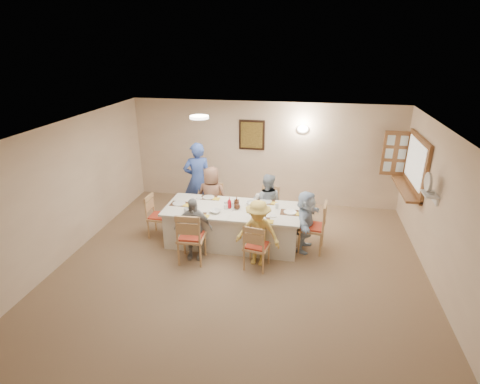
% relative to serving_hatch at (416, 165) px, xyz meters
% --- Properties ---
extents(ground, '(7.00, 7.00, 0.00)m').
position_rel_serving_hatch_xyz_m(ground, '(-3.21, -2.40, -1.50)').
color(ground, '#8E6F51').
extents(room_walls, '(7.00, 7.00, 7.00)m').
position_rel_serving_hatch_xyz_m(room_walls, '(-3.21, -2.40, 0.01)').
color(room_walls, beige).
rests_on(room_walls, ground).
extents(wall_picture, '(0.62, 0.05, 0.72)m').
position_rel_serving_hatch_xyz_m(wall_picture, '(-3.51, 1.06, 0.20)').
color(wall_picture, black).
rests_on(wall_picture, room_walls).
extents(wall_sconce, '(0.26, 0.09, 0.18)m').
position_rel_serving_hatch_xyz_m(wall_sconce, '(-2.31, 1.04, 0.40)').
color(wall_sconce, white).
rests_on(wall_sconce, room_walls).
extents(ceiling_light, '(0.36, 0.36, 0.05)m').
position_rel_serving_hatch_xyz_m(ceiling_light, '(-4.21, -0.90, 0.97)').
color(ceiling_light, white).
rests_on(ceiling_light, room_walls).
extents(serving_hatch, '(0.06, 1.50, 1.15)m').
position_rel_serving_hatch_xyz_m(serving_hatch, '(0.00, 0.00, 0.00)').
color(serving_hatch, brown).
rests_on(serving_hatch, room_walls).
extents(hatch_sill, '(0.30, 1.50, 0.05)m').
position_rel_serving_hatch_xyz_m(hatch_sill, '(-0.12, 0.00, -0.53)').
color(hatch_sill, brown).
rests_on(hatch_sill, room_walls).
extents(shutter_door, '(0.55, 0.04, 1.00)m').
position_rel_serving_hatch_xyz_m(shutter_door, '(-0.26, 0.76, 0.00)').
color(shutter_door, brown).
rests_on(shutter_door, room_walls).
extents(fan_shelf, '(0.22, 0.36, 0.03)m').
position_rel_serving_hatch_xyz_m(fan_shelf, '(-0.08, -1.35, -0.10)').
color(fan_shelf, white).
rests_on(fan_shelf, room_walls).
extents(desk_fan, '(0.30, 0.30, 0.28)m').
position_rel_serving_hatch_xyz_m(desk_fan, '(-0.11, -1.35, 0.05)').
color(desk_fan, '#A5A5A8').
rests_on(desk_fan, fan_shelf).
extents(dining_table, '(2.65, 1.12, 0.76)m').
position_rel_serving_hatch_xyz_m(dining_table, '(-3.53, -1.15, -1.12)').
color(dining_table, white).
rests_on(dining_table, ground).
extents(chair_back_left, '(0.45, 0.45, 0.89)m').
position_rel_serving_hatch_xyz_m(chair_back_left, '(-4.13, -0.35, -1.06)').
color(chair_back_left, tan).
rests_on(chair_back_left, ground).
extents(chair_back_right, '(0.52, 0.52, 0.91)m').
position_rel_serving_hatch_xyz_m(chair_back_right, '(-2.93, -0.35, -1.05)').
color(chair_back_right, tan).
rests_on(chair_back_right, ground).
extents(chair_front_left, '(0.52, 0.52, 1.02)m').
position_rel_serving_hatch_xyz_m(chair_front_left, '(-4.13, -1.95, -0.99)').
color(chair_front_left, tan).
rests_on(chair_front_left, ground).
extents(chair_front_right, '(0.49, 0.49, 0.89)m').
position_rel_serving_hatch_xyz_m(chair_front_right, '(-2.93, -1.95, -1.05)').
color(chair_front_right, tan).
rests_on(chair_front_right, ground).
extents(chair_left_end, '(0.44, 0.44, 0.90)m').
position_rel_serving_hatch_xyz_m(chair_left_end, '(-5.08, -1.15, -1.05)').
color(chair_left_end, tan).
rests_on(chair_left_end, ground).
extents(chair_right_end, '(0.54, 0.54, 1.01)m').
position_rel_serving_hatch_xyz_m(chair_right_end, '(-1.98, -1.15, -0.99)').
color(chair_right_end, tan).
rests_on(chair_right_end, ground).
extents(diner_back_left, '(0.68, 0.46, 1.35)m').
position_rel_serving_hatch_xyz_m(diner_back_left, '(-4.13, -0.47, -0.83)').
color(diner_back_left, brown).
rests_on(diner_back_left, ground).
extents(diner_back_right, '(0.69, 0.58, 1.27)m').
position_rel_serving_hatch_xyz_m(diner_back_right, '(-2.93, -0.47, -0.87)').
color(diner_back_right, '#8F9CAE').
rests_on(diner_back_right, ground).
extents(diner_front_left, '(0.79, 0.49, 1.20)m').
position_rel_serving_hatch_xyz_m(diner_front_left, '(-4.13, -1.83, -0.90)').
color(diner_front_left, '#959595').
rests_on(diner_front_left, ground).
extents(diner_front_right, '(0.92, 0.66, 1.25)m').
position_rel_serving_hatch_xyz_m(diner_front_right, '(-2.93, -1.83, -0.87)').
color(diner_front_right, '#EDC759').
rests_on(diner_front_right, ground).
extents(diner_right_end, '(1.25, 0.75, 1.22)m').
position_rel_serving_hatch_xyz_m(diner_right_end, '(-2.11, -1.15, -0.89)').
color(diner_right_end, '#C4DEFB').
rests_on(diner_right_end, ground).
extents(caregiver, '(0.93, 0.88, 1.74)m').
position_rel_serving_hatch_xyz_m(caregiver, '(-4.58, 0.00, -0.63)').
color(caregiver, '#3B58B3').
rests_on(caregiver, ground).
extents(placemat_fl, '(0.33, 0.24, 0.01)m').
position_rel_serving_hatch_xyz_m(placemat_fl, '(-4.13, -1.57, -0.74)').
color(placemat_fl, '#472B19').
rests_on(placemat_fl, dining_table).
extents(plate_fl, '(0.24, 0.24, 0.02)m').
position_rel_serving_hatch_xyz_m(plate_fl, '(-4.13, -1.57, -0.73)').
color(plate_fl, white).
rests_on(plate_fl, dining_table).
extents(napkin_fl, '(0.13, 0.13, 0.01)m').
position_rel_serving_hatch_xyz_m(napkin_fl, '(-3.95, -1.62, -0.73)').
color(napkin_fl, yellow).
rests_on(napkin_fl, dining_table).
extents(placemat_fr, '(0.34, 0.25, 0.01)m').
position_rel_serving_hatch_xyz_m(placemat_fr, '(-2.93, -1.57, -0.74)').
color(placemat_fr, '#472B19').
rests_on(placemat_fr, dining_table).
extents(plate_fr, '(0.23, 0.23, 0.01)m').
position_rel_serving_hatch_xyz_m(plate_fr, '(-2.93, -1.57, -0.73)').
color(plate_fr, white).
rests_on(plate_fr, dining_table).
extents(napkin_fr, '(0.14, 0.14, 0.01)m').
position_rel_serving_hatch_xyz_m(napkin_fr, '(-2.75, -1.62, -0.73)').
color(napkin_fr, yellow).
rests_on(napkin_fr, dining_table).
extents(placemat_bl, '(0.33, 0.25, 0.01)m').
position_rel_serving_hatch_xyz_m(placemat_bl, '(-4.13, -0.73, -0.74)').
color(placemat_bl, '#472B19').
rests_on(placemat_bl, dining_table).
extents(plate_bl, '(0.24, 0.24, 0.02)m').
position_rel_serving_hatch_xyz_m(plate_bl, '(-4.13, -0.73, -0.73)').
color(plate_bl, white).
rests_on(plate_bl, dining_table).
extents(napkin_bl, '(0.14, 0.14, 0.01)m').
position_rel_serving_hatch_xyz_m(napkin_bl, '(-3.95, -0.78, -0.73)').
color(napkin_bl, yellow).
rests_on(napkin_bl, dining_table).
extents(placemat_br, '(0.37, 0.27, 0.01)m').
position_rel_serving_hatch_xyz_m(placemat_br, '(-2.93, -0.73, -0.74)').
color(placemat_br, '#472B19').
rests_on(placemat_br, dining_table).
extents(plate_br, '(0.26, 0.26, 0.02)m').
position_rel_serving_hatch_xyz_m(plate_br, '(-2.93, -0.73, -0.73)').
color(plate_br, white).
rests_on(plate_br, dining_table).
extents(napkin_br, '(0.13, 0.13, 0.01)m').
position_rel_serving_hatch_xyz_m(napkin_br, '(-2.75, -0.78, -0.73)').
color(napkin_br, yellow).
rests_on(napkin_br, dining_table).
extents(placemat_le, '(0.34, 0.25, 0.01)m').
position_rel_serving_hatch_xyz_m(placemat_le, '(-4.63, -1.15, -0.74)').
color(placemat_le, '#472B19').
rests_on(placemat_le, dining_table).
extents(plate_le, '(0.26, 0.26, 0.02)m').
position_rel_serving_hatch_xyz_m(plate_le, '(-4.63, -1.15, -0.73)').
color(plate_le, white).
rests_on(plate_le, dining_table).
extents(napkin_le, '(0.14, 0.14, 0.01)m').
position_rel_serving_hatch_xyz_m(napkin_le, '(-4.45, -1.20, -0.73)').
color(napkin_le, yellow).
rests_on(napkin_le, dining_table).
extents(placemat_re, '(0.37, 0.27, 0.01)m').
position_rel_serving_hatch_xyz_m(placemat_re, '(-2.41, -1.15, -0.74)').
color(placemat_re, '#472B19').
rests_on(placemat_re, dining_table).
extents(plate_re, '(0.24, 0.24, 0.02)m').
position_rel_serving_hatch_xyz_m(plate_re, '(-2.41, -1.15, -0.73)').
color(plate_re, white).
rests_on(plate_re, dining_table).
extents(napkin_re, '(0.14, 0.14, 0.01)m').
position_rel_serving_hatch_xyz_m(napkin_re, '(-2.23, -1.20, -0.73)').
color(napkin_re, yellow).
rests_on(napkin_re, dining_table).
extents(teacup_a, '(0.14, 0.14, 0.09)m').
position_rel_serving_hatch_xyz_m(teacup_a, '(-4.35, -1.50, -0.69)').
color(teacup_a, white).
rests_on(teacup_a, dining_table).
extents(teacup_b, '(0.12, 0.12, 0.09)m').
position_rel_serving_hatch_xyz_m(teacup_b, '(-3.12, -0.63, -0.70)').
color(teacup_b, white).
rests_on(teacup_b, dining_table).
extents(bowl_a, '(0.36, 0.36, 0.05)m').
position_rel_serving_hatch_xyz_m(bowl_a, '(-3.81, -1.41, -0.71)').
color(bowl_a, white).
rests_on(bowl_a, dining_table).
extents(bowl_b, '(0.28, 0.28, 0.06)m').
position_rel_serving_hatch_xyz_m(bowl_b, '(-3.20, -0.92, -0.71)').
color(bowl_b, white).
rests_on(bowl_b, dining_table).
extents(condiment_ketchup, '(0.12, 0.12, 0.22)m').
position_rel_serving_hatch_xyz_m(condiment_ketchup, '(-3.59, -1.16, -0.63)').
color(condiment_ketchup, red).
rests_on(condiment_ketchup, dining_table).
extents(condiment_brown, '(0.13, 0.13, 0.22)m').
position_rel_serving_hatch_xyz_m(condiment_brown, '(-3.46, -1.10, -0.63)').
color(condiment_brown, '#492413').
rests_on(condiment_brown, dining_table).
extents(condiment_malt, '(0.19, 0.19, 0.16)m').
position_rel_serving_hatch_xyz_m(condiment_malt, '(-3.44, -1.17, -0.66)').
color(condiment_malt, '#492413').
rests_on(condiment_malt, dining_table).
extents(drinking_glass, '(0.07, 0.07, 0.10)m').
position_rel_serving_hatch_xyz_m(drinking_glass, '(-3.68, -1.10, -0.68)').
color(drinking_glass, silver).
rests_on(drinking_glass, dining_table).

